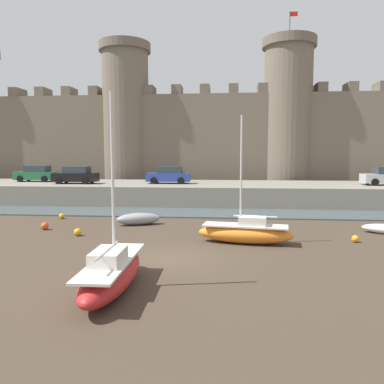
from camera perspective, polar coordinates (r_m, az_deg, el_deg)
name	(u,v)px	position (r m, az deg, el deg)	size (l,w,h in m)	color
ground_plane	(167,258)	(16.54, -3.90, -10.05)	(160.00, 160.00, 0.00)	#423528
water_channel	(193,213)	(28.82, 0.10, -3.19)	(80.00, 4.50, 0.10)	#47565B
quay_road	(199,193)	(35.88, 1.14, -0.09)	(69.29, 10.00, 1.80)	gray
castle	(205,130)	(44.90, 2.00, 9.48)	(63.38, 6.09, 20.63)	#706354
sailboat_near_channel_right	(112,272)	(12.91, -12.07, -11.89)	(1.55, 5.31, 6.53)	red
rowboat_midflat_centre	(139,219)	(24.36, -8.15, -4.04)	(2.96, 1.93, 0.77)	gray
sailboat_near_channel_left	(246,232)	(19.28, 8.17, -6.07)	(4.97, 2.08, 6.44)	orange
mooring_buoy_off_centre	(78,232)	(21.84, -17.02, -5.86)	(0.42, 0.42, 0.42)	orange
mooring_buoy_near_channel	(355,239)	(21.12, 23.63, -6.55)	(0.37, 0.37, 0.37)	orange
mooring_buoy_mid_mud	(45,226)	(24.26, -21.52, -4.84)	(0.45, 0.45, 0.45)	#E04C1E
mooring_buoy_near_shore	(62,216)	(27.93, -19.22, -3.49)	(0.39, 0.39, 0.39)	orange
car_quay_centre_east	(37,174)	(41.38, -22.60, 2.57)	(4.12, 1.91, 1.62)	#1E6638
car_quay_east	(169,175)	(35.64, -3.53, 2.57)	(4.12, 1.91, 1.62)	#263F99
car_quay_centre_west	(76,175)	(37.05, -17.28, 2.44)	(4.12, 1.91, 1.62)	black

